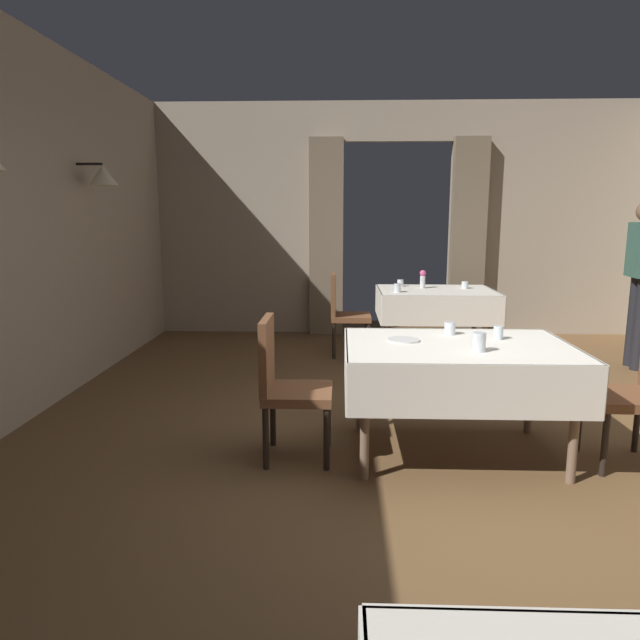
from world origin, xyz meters
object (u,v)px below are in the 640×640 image
flower_vase_far (423,278)px  glass_far_c (397,288)px  glass_mid_b (479,342)px  dining_table_mid (458,359)px  glass_mid_d (450,328)px  glass_far_b (465,285)px  plate_mid_a (403,340)px  chair_mid_left (285,381)px  dining_table_far (436,299)px  chair_far_left (344,310)px  glass_mid_c (498,333)px  chair_mid_right (640,386)px  glass_far_d (400,283)px

flower_vase_far → glass_far_c: size_ratio=2.18×
glass_mid_b → flower_vase_far: (0.08, 3.09, 0.05)m
glass_far_c → dining_table_mid: bearing=-86.5°
glass_mid_d → glass_far_b: 2.64m
plate_mid_a → flower_vase_far: bearing=79.6°
chair_mid_left → glass_mid_d: 1.22m
dining_table_mid → chair_mid_left: 1.13m
dining_table_far → chair_far_left: (-1.03, -0.02, -0.13)m
glass_mid_c → glass_far_b: bearing=82.7°
dining_table_mid → dining_table_far: 2.77m
chair_mid_right → glass_mid_c: size_ratio=10.15×
dining_table_far → glass_mid_b: glass_mid_b is taller
dining_table_mid → glass_far_d: size_ratio=18.18×
chair_mid_right → glass_far_c: 2.94m
dining_table_mid → glass_far_d: 3.04m
chair_mid_right → flower_vase_far: (-0.95, 3.00, 0.35)m
chair_mid_left → glass_far_b: chair_mid_left is taller
glass_far_c → glass_mid_c: bearing=-79.2°
chair_mid_left → glass_mid_d: (1.12, 0.40, 0.28)m
dining_table_far → chair_far_left: 1.04m
dining_table_mid → chair_far_left: (-0.73, 2.73, -0.14)m
chair_mid_right → glass_far_b: size_ratio=11.41×
chair_mid_left → glass_mid_b: (1.20, -0.11, 0.29)m
flower_vase_far → glass_far_b: flower_vase_far is taller
glass_far_b → dining_table_far: bearing=-161.3°
glass_mid_d → dining_table_far: bearing=83.0°
glass_mid_c → glass_mid_d: glass_mid_c is taller
glass_mid_b → glass_far_d: size_ratio=1.47×
flower_vase_far → glass_far_d: flower_vase_far is taller
chair_far_left → glass_far_b: size_ratio=11.41×
glass_far_c → dining_table_far: bearing=27.1°
glass_mid_d → glass_far_d: 2.73m
dining_table_mid → flower_vase_far: bearing=86.7°
dining_table_mid → dining_table_far: bearing=83.7°
dining_table_mid → glass_far_b: (0.64, 2.87, 0.14)m
chair_mid_right → glass_far_d: size_ratio=11.54×
dining_table_mid → glass_far_d: (-0.07, 3.04, 0.14)m
glass_far_c → glass_far_b: bearing=23.6°
dining_table_mid → glass_far_b: size_ratio=17.98×
chair_mid_right → plate_mid_a: chair_mid_right is taller
glass_mid_d → flower_vase_far: size_ratio=0.42×
glass_mid_c → glass_mid_d: size_ratio=1.05×
chair_far_left → flower_vase_far: size_ratio=4.51×
glass_far_b → glass_far_d: size_ratio=1.01×
chair_mid_right → glass_far_c: size_ratio=9.84×
chair_far_left → plate_mid_a: chair_far_left is taller
glass_mid_c → glass_far_b: (0.35, 2.71, -0.01)m
plate_mid_a → glass_far_b: size_ratio=2.61×
glass_far_b → chair_mid_right: bearing=-81.0°
chair_far_left → glass_mid_c: 2.78m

